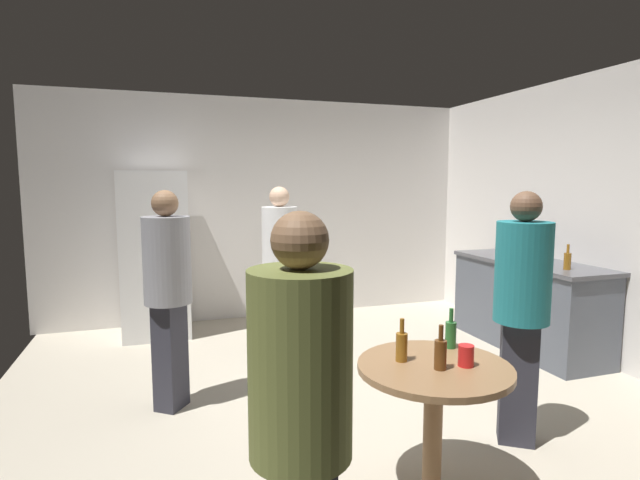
# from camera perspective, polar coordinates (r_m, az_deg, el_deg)

# --- Properties ---
(ground_plane) EXTENTS (5.20, 5.20, 0.10)m
(ground_plane) POSITION_cam_1_polar(r_m,az_deg,el_deg) (4.02, 1.96, -18.77)
(ground_plane) COLOR #B2A893
(wall_back) EXTENTS (5.32, 0.06, 2.70)m
(wall_back) POSITION_cam_1_polar(r_m,az_deg,el_deg) (6.17, -6.44, 3.58)
(wall_back) COLOR silver
(wall_back) RESTS_ON ground_plane
(wall_side_right) EXTENTS (0.06, 5.20, 2.70)m
(wall_side_right) POSITION_cam_1_polar(r_m,az_deg,el_deg) (5.18, 30.54, 2.13)
(wall_side_right) COLOR silver
(wall_side_right) RESTS_ON ground_plane
(refrigerator) EXTENTS (0.70, 0.68, 1.80)m
(refrigerator) POSITION_cam_1_polar(r_m,az_deg,el_deg) (5.66, -18.63, -1.58)
(refrigerator) COLOR white
(refrigerator) RESTS_ON ground_plane
(kitchen_counter) EXTENTS (0.64, 1.71, 0.90)m
(kitchen_counter) POSITION_cam_1_polar(r_m,az_deg,el_deg) (5.46, 22.97, -6.83)
(kitchen_counter) COLOR #4C515B
(kitchen_counter) RESTS_ON ground_plane
(kettle) EXTENTS (0.24, 0.17, 0.18)m
(kettle) POSITION_cam_1_polar(r_m,az_deg,el_deg) (5.34, 22.85, -1.45)
(kettle) COLOR #B2B2B7
(kettle) RESTS_ON kitchen_counter
(wine_bottle_on_counter) EXTENTS (0.08, 0.08, 0.31)m
(wine_bottle_on_counter) POSITION_cam_1_polar(r_m,az_deg,el_deg) (5.56, 20.53, -0.56)
(wine_bottle_on_counter) COLOR #3F141E
(wine_bottle_on_counter) RESTS_ON kitchen_counter
(beer_bottle_on_counter) EXTENTS (0.06, 0.06, 0.23)m
(beer_bottle_on_counter) POSITION_cam_1_polar(r_m,az_deg,el_deg) (4.93, 26.80, -2.13)
(beer_bottle_on_counter) COLOR #8C5919
(beer_bottle_on_counter) RESTS_ON kitchen_counter
(foreground_table) EXTENTS (0.80, 0.80, 0.73)m
(foreground_table) POSITION_cam_1_polar(r_m,az_deg,el_deg) (2.73, 13.09, -15.97)
(foreground_table) COLOR olive
(foreground_table) RESTS_ON ground_plane
(beer_bottle_amber) EXTENTS (0.06, 0.06, 0.23)m
(beer_bottle_amber) POSITION_cam_1_polar(r_m,az_deg,el_deg) (2.68, 9.46, -12.01)
(beer_bottle_amber) COLOR #8C5919
(beer_bottle_amber) RESTS_ON foreground_table
(beer_bottle_brown) EXTENTS (0.06, 0.06, 0.23)m
(beer_bottle_brown) POSITION_cam_1_polar(r_m,az_deg,el_deg) (2.61, 13.81, -12.66)
(beer_bottle_brown) COLOR #593314
(beer_bottle_brown) RESTS_ON foreground_table
(beer_bottle_green) EXTENTS (0.06, 0.06, 0.23)m
(beer_bottle_green) POSITION_cam_1_polar(r_m,az_deg,el_deg) (2.94, 14.94, -10.45)
(beer_bottle_green) COLOR #26662D
(beer_bottle_green) RESTS_ON foreground_table
(plastic_cup_red) EXTENTS (0.08, 0.08, 0.11)m
(plastic_cup_red) POSITION_cam_1_polar(r_m,az_deg,el_deg) (2.69, 16.59, -12.75)
(plastic_cup_red) COLOR red
(plastic_cup_red) RESTS_ON foreground_table
(person_in_gray_shirt) EXTENTS (0.48, 0.48, 1.62)m
(person_in_gray_shirt) POSITION_cam_1_polar(r_m,az_deg,el_deg) (3.75, -17.26, -4.80)
(person_in_gray_shirt) COLOR #2D2D38
(person_in_gray_shirt) RESTS_ON ground_plane
(person_in_white_shirt) EXTENTS (0.35, 0.35, 1.64)m
(person_in_white_shirt) POSITION_cam_1_polar(r_m,az_deg,el_deg) (4.73, -4.68, -2.08)
(person_in_white_shirt) COLOR #2D2D38
(person_in_white_shirt) RESTS_ON ground_plane
(person_in_teal_shirt) EXTENTS (0.47, 0.47, 1.62)m
(person_in_teal_shirt) POSITION_cam_1_polar(r_m,az_deg,el_deg) (3.36, 22.39, -6.32)
(person_in_teal_shirt) COLOR #2D2D38
(person_in_teal_shirt) RESTS_ON ground_plane
(person_in_olive_shirt) EXTENTS (0.37, 0.37, 1.59)m
(person_in_olive_shirt) POSITION_cam_1_polar(r_m,az_deg,el_deg) (1.70, -2.27, -19.47)
(person_in_olive_shirt) COLOR #2D2D38
(person_in_olive_shirt) RESTS_ON ground_plane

